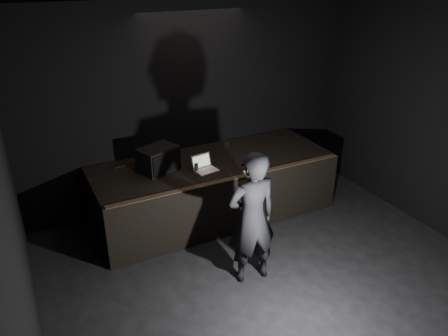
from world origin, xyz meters
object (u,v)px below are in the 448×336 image
stage_monitor (158,159)px  laptop (204,166)px  person (252,218)px  beer_can (196,167)px  stage_riser (214,188)px

stage_monitor → laptop: stage_monitor is taller
laptop → person: person is taller
stage_monitor → laptop: (0.65, -0.30, -0.13)m
stage_monitor → beer_can: size_ratio=4.49×
stage_riser → beer_can: bearing=-150.9°
stage_monitor → laptop: bearing=-45.1°
stage_riser → beer_can: size_ratio=26.05×
stage_monitor → beer_can: 0.60m
stage_riser → person: person is taller
stage_monitor → person: bearing=-91.2°
beer_can → laptop: bearing=0.0°
laptop → beer_can: size_ratio=2.48×
stage_riser → laptop: size_ratio=10.52×
person → stage_riser: bearing=-95.0°
beer_can → person: size_ratio=0.08×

